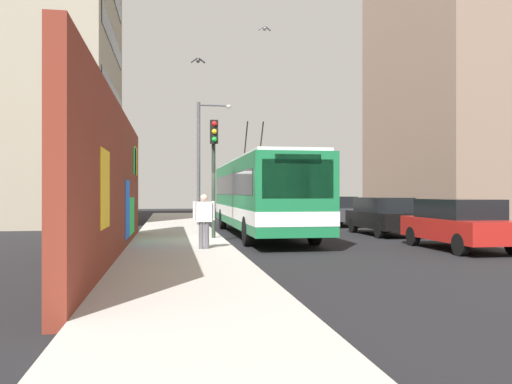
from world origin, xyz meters
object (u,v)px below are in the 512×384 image
Objects in this scene: parked_car_black at (384,215)px; parked_car_dark_gray at (336,210)px; city_bus at (260,193)px; street_lamp at (203,154)px; parked_car_red at (459,223)px; parked_car_white at (309,207)px; traffic_light at (214,159)px; pedestrian_at_curb at (204,217)px.

parked_car_dark_gray is at bearing 0.00° from parked_car_black.
street_lamp is at bearing 20.39° from city_bus.
parked_car_red is 17.42m from parked_car_white.
parked_car_red is 0.69× the size of street_lamp.
parked_car_black is (5.70, -0.00, -0.00)m from parked_car_red.
city_bus is at bearing 39.99° from parked_car_red.
traffic_light is (3.70, 7.35, 2.18)m from parked_car_red.
city_bus is 2.87× the size of parked_car_black.
pedestrian_at_curb is (-5.44, 7.93, 0.24)m from parked_car_black.
parked_car_black is at bearing -55.55° from pedestrian_at_curb.
parked_car_black is at bearing -74.76° from traffic_light.
pedestrian_at_curb is (0.26, 7.93, 0.24)m from parked_car_red.
city_bus is at bearing -24.70° from pedestrian_at_curb.
pedestrian_at_curb reaches higher than parked_car_white.
parked_car_dark_gray is at bearing -180.00° from parked_car_white.
parked_car_black and parked_car_white have the same top height.
parked_car_white is (11.22, -5.20, -0.92)m from city_bus.
pedestrian_at_curb is at bearing 145.91° from parked_car_dark_gray.
parked_car_black is 11.72m from parked_car_white.
city_bus is 8.14m from parked_car_red.
street_lamp is at bearing 31.77° from parked_car_red.
city_bus is 2.97× the size of traffic_light.
street_lamp reaches higher than parked_car_black.
city_bus reaches higher than pedestrian_at_curb.
city_bus is 2.01× the size of street_lamp.
pedestrian_at_curb is (-5.94, 2.73, -0.69)m from city_bus.
traffic_light is (-13.72, 7.35, 2.18)m from parked_car_white.
parked_car_black is at bearing -0.00° from parked_car_red.
traffic_light reaches higher than pedestrian_at_curb.
city_bus is at bearing 155.13° from parked_car_white.
parked_car_white is 15.71m from traffic_light.
city_bus is at bearing 84.52° from parked_car_black.
city_bus reaches higher than parked_car_red.
parked_car_dark_gray is 1.07× the size of parked_car_white.
pedestrian_at_curb is at bearing 170.41° from traffic_light.
traffic_light is at bearing -9.59° from pedestrian_at_curb.
parked_car_white is at bearing -24.81° from pedestrian_at_curb.
traffic_light is 0.68× the size of street_lamp.
parked_car_black is 1.04× the size of parked_car_white.
street_lamp reaches higher than parked_car_red.
parked_car_white is at bearing -51.71° from street_lamp.
pedestrian_at_curb reaches higher than parked_car_dark_gray.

